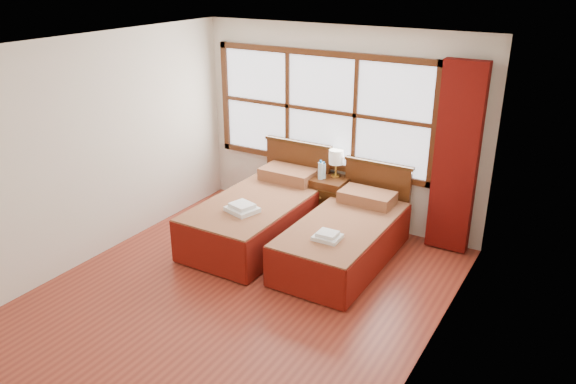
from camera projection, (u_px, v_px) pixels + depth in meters
The scene contains 15 objects.
floor at pixel (244, 291), 6.08m from camera, with size 4.50×4.50×0.00m, color maroon.
ceiling at pixel (235, 46), 5.10m from camera, with size 4.50×4.50×0.00m, color white.
wall_back at pixel (339, 127), 7.38m from camera, with size 4.00×4.00×0.00m, color silver.
wall_left at pixel (99, 148), 6.53m from camera, with size 4.50×4.50×0.00m, color silver.
wall_right at pixel (437, 223), 4.65m from camera, with size 4.50×4.50×0.00m, color silver.
window at pixel (321, 110), 7.39m from camera, with size 3.16×0.06×1.56m.
curtain at pixel (456, 159), 6.56m from camera, with size 0.50×0.16×2.30m, color #620E09.
bed_left at pixel (261, 214), 7.17m from camera, with size 1.08×2.10×1.05m.
bed_right at pixel (345, 237), 6.63m from camera, with size 0.99×2.01×0.96m.
nightstand at pixel (328, 201), 7.54m from camera, with size 0.50×0.49×0.66m.
towels_left at pixel (242, 208), 6.65m from camera, with size 0.41×0.38×0.10m.
towels_right at pixel (328, 236), 6.10m from camera, with size 0.29×0.26×0.08m.
lamp at pixel (336, 158), 7.37m from camera, with size 0.19×0.19×0.37m.
bottle_near at pixel (324, 171), 7.37m from camera, with size 0.06×0.06×0.23m.
bottle_far at pixel (321, 171), 7.34m from camera, with size 0.07×0.07×0.26m.
Camera 1 is at (3.08, -4.24, 3.30)m, focal length 35.00 mm.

